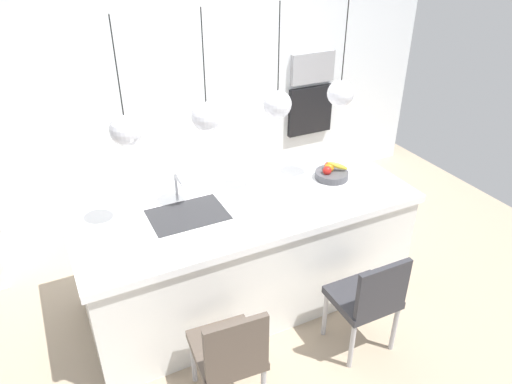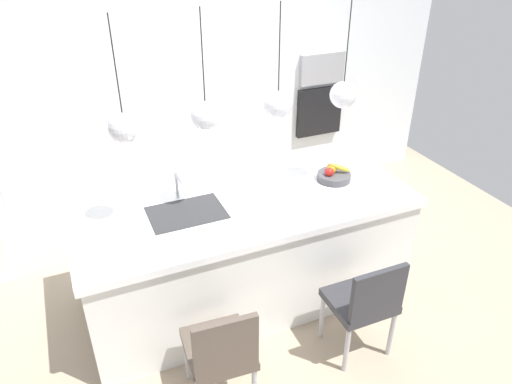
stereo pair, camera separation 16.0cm
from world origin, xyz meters
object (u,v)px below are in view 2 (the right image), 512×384
microwave (322,68)px  chair_near (221,351)px  oven (319,111)px  fruit_bowl (334,175)px  chair_middle (365,301)px

microwave → chair_near: 3.43m
oven → fruit_bowl: bearing=-116.2°
fruit_bowl → oven: bearing=63.8°
chair_middle → chair_near: bearing=-179.7°
fruit_bowl → chair_middle: bearing=-106.4°
fruit_bowl → microwave: (0.77, 1.57, 0.41)m
chair_middle → microwave: bearing=67.4°
oven → chair_near: 3.33m
oven → chair_middle: (-1.05, -2.52, -0.40)m
fruit_bowl → oven: oven is taller
fruit_bowl → microwave: 1.79m
oven → chair_near: oven is taller
chair_near → chair_middle: bearing=0.3°
microwave → chair_near: (-2.14, -2.52, -0.91)m
fruit_bowl → oven: 1.75m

